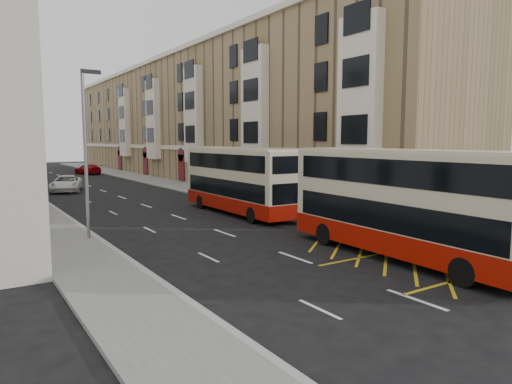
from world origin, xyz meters
TOP-DOWN VIEW (x-y plane):
  - ground at (0.00, 0.00)m, footprint 200.00×200.00m
  - pavement_right at (8.00, 30.00)m, footprint 4.00×120.00m
  - pavement_left at (-7.50, 30.00)m, footprint 3.00×120.00m
  - kerb_right at (6.00, 30.00)m, footprint 0.25×120.00m
  - kerb_left at (-6.00, 30.00)m, footprint 0.25×120.00m
  - road_markings at (0.00, 45.00)m, footprint 10.00×110.00m
  - terrace_right at (14.88, 45.38)m, footprint 10.75×79.00m
  - guard_railing at (6.25, 5.75)m, footprint 0.06×6.56m
  - street_lamp_near at (-6.35, 12.00)m, footprint 0.93×0.18m
  - street_lamp_far at (-6.35, 42.00)m, footprint 0.93×0.18m
  - double_decker_front at (3.61, 1.47)m, footprint 3.03×11.31m
  - double_decker_rear at (3.89, 15.03)m, footprint 2.60×10.86m
  - pedestrian_near at (7.05, 0.85)m, footprint 0.68×0.55m
  - pedestrian_mid at (9.64, 1.10)m, footprint 0.97×0.87m
  - pedestrian_far at (6.75, 6.64)m, footprint 1.11×0.90m
  - white_van at (-3.07, 35.23)m, footprint 4.06×6.02m
  - car_silver at (-5.10, 57.51)m, footprint 2.46×4.15m
  - car_dark at (-5.20, 67.43)m, footprint 1.83×4.84m
  - car_red at (3.90, 57.20)m, footprint 3.23×5.35m

SIDE VIEW (x-z plane):
  - ground at x=0.00m, z-range 0.00..0.00m
  - road_markings at x=0.00m, z-range 0.00..0.01m
  - pavement_right at x=8.00m, z-range 0.00..0.15m
  - pavement_left at x=-7.50m, z-range 0.00..0.15m
  - kerb_right at x=6.00m, z-range 0.00..0.15m
  - kerb_left at x=-6.00m, z-range 0.00..0.15m
  - car_silver at x=-5.10m, z-range 0.00..1.32m
  - car_red at x=3.90m, z-range 0.00..1.45m
  - white_van at x=-3.07m, z-range 0.00..1.53m
  - car_dark at x=-5.20m, z-range 0.00..1.58m
  - guard_railing at x=6.25m, z-range 0.35..1.36m
  - pedestrian_near at x=7.05m, z-range 0.15..1.76m
  - pedestrian_mid at x=9.64m, z-range 0.15..1.79m
  - pedestrian_far at x=6.75m, z-range 0.15..1.91m
  - double_decker_rear at x=3.89m, z-range 0.04..4.36m
  - double_decker_front at x=3.61m, z-range 0.04..4.51m
  - street_lamp_near at x=-6.35m, z-range 0.64..8.64m
  - street_lamp_far at x=-6.35m, z-range 0.64..8.64m
  - terrace_right at x=14.88m, z-range -0.10..15.15m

